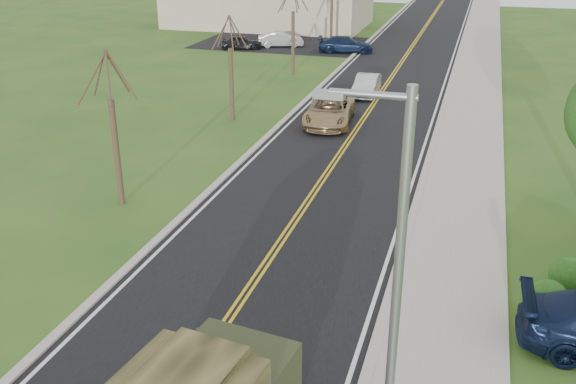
% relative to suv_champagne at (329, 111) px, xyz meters
% --- Properties ---
extents(road, '(8.00, 120.00, 0.01)m').
position_rel_suv_champagne_xyz_m(road, '(1.64, 17.20, -0.72)').
color(road, black).
rests_on(road, ground).
extents(curb_right, '(0.30, 120.00, 0.12)m').
position_rel_suv_champagne_xyz_m(curb_right, '(5.79, 17.20, -0.67)').
color(curb_right, '#9E998E').
rests_on(curb_right, ground).
extents(sidewalk_right, '(3.20, 120.00, 0.10)m').
position_rel_suv_champagne_xyz_m(sidewalk_right, '(7.54, 17.20, -0.68)').
color(sidewalk_right, '#9E998E').
rests_on(sidewalk_right, ground).
extents(curb_left, '(0.30, 120.00, 0.10)m').
position_rel_suv_champagne_xyz_m(curb_left, '(-2.51, 17.20, -0.68)').
color(curb_left, '#9E998E').
rests_on(curb_left, ground).
extents(street_light, '(1.65, 0.22, 8.00)m').
position_rel_suv_champagne_xyz_m(street_light, '(6.54, -23.30, 3.70)').
color(street_light, gray).
rests_on(street_light, ground).
extents(bare_tree_a, '(1.93, 2.26, 6.08)m').
position_rel_suv_champagne_xyz_m(bare_tree_a, '(-5.36, -12.80, 1.90)').
color(bare_tree_a, '#38281C').
rests_on(bare_tree_a, ground).
extents(bare_tree_b, '(1.83, 2.14, 5.73)m').
position_rel_suv_champagne_xyz_m(bare_tree_b, '(-5.36, -0.80, 1.75)').
color(bare_tree_b, '#38281C').
rests_on(bare_tree_b, ground).
extents(bare_tree_c, '(2.04, 2.39, 6.42)m').
position_rel_suv_champagne_xyz_m(bare_tree_c, '(-5.36, 11.20, 2.05)').
color(bare_tree_c, '#38281C').
rests_on(bare_tree_c, ground).
extents(bare_tree_d, '(1.88, 2.20, 5.91)m').
position_rel_suv_champagne_xyz_m(bare_tree_d, '(-5.36, 23.20, 1.82)').
color(bare_tree_d, '#38281C').
rests_on(bare_tree_d, ground).
extents(suv_champagne, '(2.92, 5.45, 1.46)m').
position_rel_suv_champagne_xyz_m(suv_champagne, '(0.00, 0.00, 0.00)').
color(suv_champagne, '#A2875B').
rests_on(suv_champagne, ground).
extents(sedan_silver, '(1.48, 3.96, 1.29)m').
position_rel_suv_champagne_xyz_m(sedan_silver, '(0.83, 6.75, -0.08)').
color(sedan_silver, silver).
rests_on(sedan_silver, ground).
extents(lot_car_dark, '(3.74, 2.58, 1.18)m').
position_rel_suv_champagne_xyz_m(lot_car_dark, '(-12.38, 19.37, -0.14)').
color(lot_car_dark, black).
rests_on(lot_car_dark, ground).
extents(lot_car_silver, '(4.17, 2.65, 1.30)m').
position_rel_suv_champagne_xyz_m(lot_car_silver, '(-9.46, 21.39, -0.08)').
color(lot_car_silver, silver).
rests_on(lot_car_silver, ground).
extents(lot_car_navy, '(4.89, 2.80, 1.33)m').
position_rel_suv_champagne_xyz_m(lot_car_navy, '(-3.45, 20.49, -0.06)').
color(lot_car_navy, '#0E1A35').
rests_on(lot_car_navy, ground).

